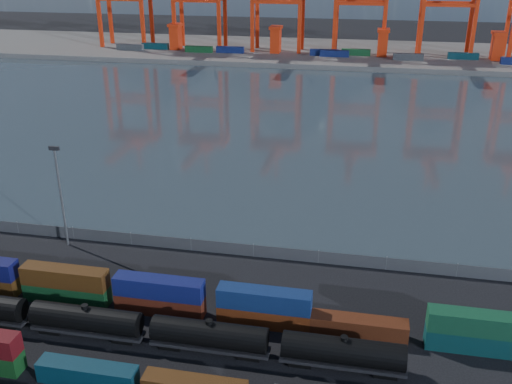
# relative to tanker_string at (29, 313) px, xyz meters

# --- Properties ---
(ground) EXTENTS (700.00, 700.00, 0.00)m
(ground) POSITION_rel_tanker_string_xyz_m (23.86, -5.04, -2.20)
(ground) COLOR black
(ground) RESTS_ON ground
(harbor_water) EXTENTS (700.00, 700.00, 0.00)m
(harbor_water) POSITION_rel_tanker_string_xyz_m (23.86, 99.96, -2.19)
(harbor_water) COLOR #2F3C44
(harbor_water) RESTS_ON ground
(far_quay) EXTENTS (700.00, 70.00, 2.00)m
(far_quay) POSITION_rel_tanker_string_xyz_m (23.86, 204.96, -1.20)
(far_quay) COLOR #514F4C
(far_quay) RESTS_ON ground
(container_row_mid) EXTENTS (114.79, 2.27, 4.83)m
(container_row_mid) POSITION_rel_tanker_string_xyz_m (3.36, -7.72, -0.39)
(container_row_mid) COLOR navy
(container_row_mid) RESTS_ON ground
(container_row_north) EXTENTS (115.30, 2.39, 5.10)m
(container_row_north) POSITION_rel_tanker_string_xyz_m (32.42, 6.28, -0.01)
(container_row_north) COLOR #533010
(container_row_north) RESTS_ON ground
(tanker_string) EXTENTS (91.76, 3.06, 4.38)m
(tanker_string) POSITION_rel_tanker_string_xyz_m (0.00, 0.00, 0.00)
(tanker_string) COLOR black
(tanker_string) RESTS_ON ground
(waterfront_fence) EXTENTS (160.12, 0.12, 2.20)m
(waterfront_fence) POSITION_rel_tanker_string_xyz_m (23.86, 22.96, -1.20)
(waterfront_fence) COLOR #595B5E
(waterfront_fence) RESTS_ON ground
(yard_light_mast) EXTENTS (1.60, 0.40, 16.60)m
(yard_light_mast) POSITION_rel_tanker_string_xyz_m (-6.14, 20.96, 7.10)
(yard_light_mast) COLOR slate
(yard_light_mast) RESTS_ON ground
(quay_containers) EXTENTS (172.58, 10.99, 2.60)m
(quay_containers) POSITION_rel_tanker_string_xyz_m (12.86, 190.42, 1.10)
(quay_containers) COLOR navy
(quay_containers) RESTS_ON far_quay
(straddle_carriers) EXTENTS (140.00, 7.00, 11.10)m
(straddle_carriers) POSITION_rel_tanker_string_xyz_m (21.36, 194.96, 5.62)
(straddle_carriers) COLOR red
(straddle_carriers) RESTS_ON far_quay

